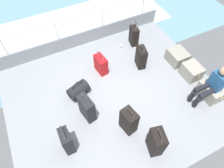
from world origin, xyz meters
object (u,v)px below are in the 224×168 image
suitcase_2 (67,141)px  suitcase_3 (101,65)px  cargo_crate_0 (177,57)px  suitcase_6 (134,36)px  suitcase_4 (156,142)px  duffel_bag (78,90)px  passenger_seated (212,84)px  suitcase_1 (87,108)px  suitcase_5 (141,57)px  cargo_crate_1 (192,71)px  cargo_crate_2 (211,91)px  paper_cup (120,46)px  suitcase_0 (129,121)px

suitcase_2 → suitcase_3: bearing=137.8°
cargo_crate_0 → suitcase_6: bearing=-148.6°
suitcase_4 → duffel_bag: (-2.01, -0.94, -0.19)m
passenger_seated → suitcase_6: size_ratio=1.33×
suitcase_1 → suitcase_6: (-1.72, 2.20, -0.05)m
suitcase_4 → duffel_bag: bearing=-155.0°
suitcase_5 → suitcase_6: suitcase_6 is taller
cargo_crate_1 → duffel_bag: bearing=-104.7°
cargo_crate_2 → passenger_seated: size_ratio=0.57×
suitcase_2 → cargo_crate_2: bearing=85.4°
paper_cup → cargo_crate_1: bearing=33.1°
cargo_crate_0 → suitcase_4: size_ratio=0.70×
suitcase_2 → suitcase_6: suitcase_2 is taller
suitcase_0 → duffel_bag: bearing=-153.6°
suitcase_1 → suitcase_5: (-0.84, 1.93, -0.04)m
suitcase_0 → suitcase_1: size_ratio=0.94×
cargo_crate_0 → paper_cup: (-1.21, -1.18, -0.13)m
suitcase_1 → suitcase_0: bearing=45.5°
suitcase_4 → cargo_crate_2: bearing=104.6°
paper_cup → suitcase_6: bearing=89.2°
cargo_crate_1 → suitcase_3: size_ratio=0.81×
suitcase_1 → suitcase_4: size_ratio=1.03×
suitcase_4 → paper_cup: 3.18m
cargo_crate_0 → cargo_crate_2: bearing=1.9°
cargo_crate_1 → cargo_crate_2: size_ratio=0.86×
cargo_crate_0 → suitcase_4: bearing=-46.8°
suitcase_0 → paper_cup: 2.65m
suitcase_0 → suitcase_2: suitcase_2 is taller
suitcase_6 → suitcase_5: bearing=-17.5°
passenger_seated → cargo_crate_1: bearing=168.4°
cargo_crate_1 → suitcase_1: (-0.10, -2.95, 0.15)m
suitcase_5 → paper_cup: 0.93m
cargo_crate_1 → suitcase_0: size_ratio=0.67×
cargo_crate_1 → suitcase_6: (-1.81, -0.75, 0.10)m
suitcase_2 → suitcase_3: 2.22m
suitcase_4 → paper_cup: size_ratio=8.14×
suitcase_0 → suitcase_3: size_ratio=1.20×
suitcase_2 → suitcase_4: 1.81m
suitcase_6 → duffel_bag: bearing=-64.4°
suitcase_1 → suitcase_3: suitcase_1 is taller
suitcase_1 → suitcase_2: size_ratio=0.99×
suitcase_2 → suitcase_3: size_ratio=1.29×
suitcase_2 → suitcase_4: size_ratio=1.04×
duffel_bag → paper_cup: 2.04m
suitcase_5 → duffel_bag: suitcase_5 is taller
suitcase_1 → suitcase_6: 2.79m
passenger_seated → duffel_bag: passenger_seated is taller
cargo_crate_1 → suitcase_0: bearing=-75.4°
suitcase_0 → suitcase_5: bearing=141.2°
passenger_seated → suitcase_3: size_ratio=1.65×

